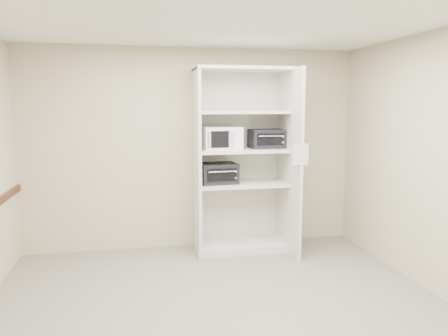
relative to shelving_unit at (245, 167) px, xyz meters
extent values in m
cube|color=slate|center=(-0.67, -1.70, -1.13)|extent=(4.50, 4.00, 0.01)
cube|color=white|center=(-0.67, -1.70, 1.57)|extent=(4.50, 4.00, 0.01)
cube|color=beige|center=(-0.67, 0.30, 0.22)|extent=(4.50, 0.02, 2.70)
cube|color=beige|center=(-0.67, -3.70, 0.22)|extent=(4.50, 0.02, 2.70)
cube|color=beige|center=(1.58, -1.70, 0.22)|extent=(0.02, 4.00, 2.70)
cube|color=beige|center=(-0.65, -0.02, 0.07)|extent=(0.04, 0.60, 2.40)
cube|color=beige|center=(0.55, -0.17, 0.07)|extent=(0.04, 0.90, 2.40)
cube|color=beige|center=(-0.05, 0.28, 0.07)|extent=(1.24, 0.02, 2.40)
cube|color=beige|center=(-0.05, 0.00, -1.08)|extent=(1.16, 0.56, 0.10)
cube|color=beige|center=(-0.05, 0.00, -0.23)|extent=(1.16, 0.56, 0.04)
cube|color=beige|center=(-0.05, 0.00, 0.22)|extent=(1.16, 0.56, 0.04)
cube|color=beige|center=(-0.05, 0.00, 0.72)|extent=(1.16, 0.56, 0.04)
cube|color=beige|center=(-0.05, 0.00, 1.27)|extent=(1.24, 0.60, 0.04)
cube|color=white|center=(-0.33, -0.02, 0.38)|extent=(0.51, 0.40, 0.29)
cube|color=black|center=(0.30, 0.04, 0.36)|extent=(0.45, 0.35, 0.25)
cube|color=black|center=(-0.36, 0.01, -0.08)|extent=(0.51, 0.40, 0.26)
cube|color=white|center=(0.53, -0.63, 0.22)|extent=(0.20, 0.03, 0.25)
camera|label=1|loc=(-1.38, -5.57, 0.81)|focal=35.00mm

